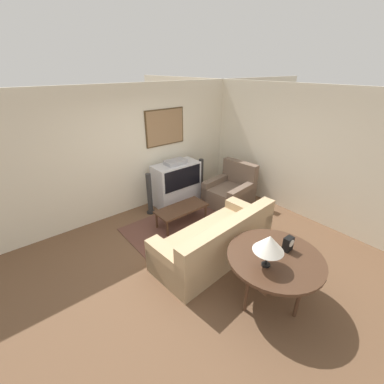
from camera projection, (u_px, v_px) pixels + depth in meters
name	position (u px, v px, depth m)	size (l,w,h in m)	color
ground_plane	(196.00, 251.00, 4.61)	(12.00, 12.00, 0.00)	brown
wall_back	(133.00, 151.00, 5.50)	(12.00, 0.10, 2.70)	beige
wall_right	(291.00, 151.00, 5.50)	(0.06, 12.00, 2.70)	beige
area_rug	(183.00, 225.00, 5.33)	(2.25, 1.48, 0.01)	brown
tv	(176.00, 183.00, 6.03)	(1.09, 0.54, 1.08)	silver
couch	(216.00, 242.00, 4.35)	(2.21, 1.08, 0.86)	tan
armchair	(230.00, 192.00, 6.06)	(1.07, 1.00, 0.98)	brown
coffee_table	(182.00, 209.00, 5.26)	(1.08, 0.48, 0.38)	#472D1E
console_table	(275.00, 260.00, 3.40)	(1.27, 1.27, 0.73)	#472D1E
table_lamp	(269.00, 244.00, 3.08)	(0.38, 0.38, 0.45)	black
mantel_clock	(288.00, 244.00, 3.45)	(0.14, 0.10, 0.21)	black
speaker_tower_left	(150.00, 195.00, 5.62)	(0.19, 0.19, 0.94)	black
speaker_tower_right	(201.00, 178.00, 6.47)	(0.19, 0.19, 0.94)	black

